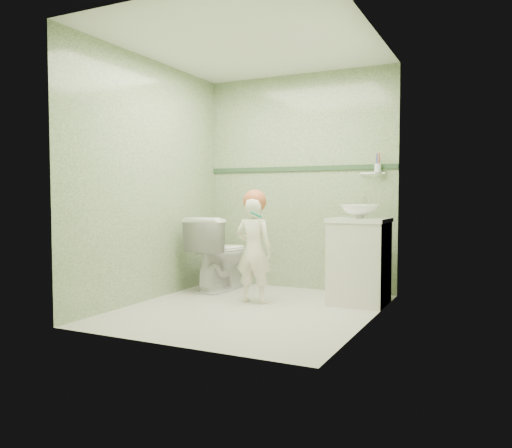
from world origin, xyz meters
The scene contains 12 objects.
ground centered at (0.00, 0.00, 0.00)m, with size 2.50×2.50×0.00m, color beige.
room_shell centered at (0.00, 0.00, 1.20)m, with size 2.50×2.54×2.40m.
trim_stripe centered at (0.00, 1.24, 1.35)m, with size 2.20×0.02×0.05m, color #315033.
vanity centered at (0.84, 0.70, 0.40)m, with size 0.52×0.50×0.80m, color silver.
counter centered at (0.84, 0.70, 0.81)m, with size 0.54×0.52×0.04m, color white.
basin centered at (0.84, 0.70, 0.89)m, with size 0.37×0.37×0.13m, color white.
faucet centered at (0.84, 0.89, 0.97)m, with size 0.03×0.13×0.18m.
cup_holder centered at (0.89, 1.18, 1.33)m, with size 0.26×0.07×0.21m.
toilet centered at (-0.74, 0.76, 0.41)m, with size 0.46×0.80×0.82m, color white.
toddler centered at (-0.10, 0.30, 0.51)m, with size 0.37×0.25×1.03m, color white.
hair_cap centered at (-0.10, 0.33, 0.99)m, with size 0.23×0.23×0.23m, color #B55B36.
teal_toothbrush centered at (-0.02, 0.18, 0.87)m, with size 0.11×0.13×0.08m.
Camera 1 is at (2.08, -4.13, 1.03)m, focal length 35.81 mm.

